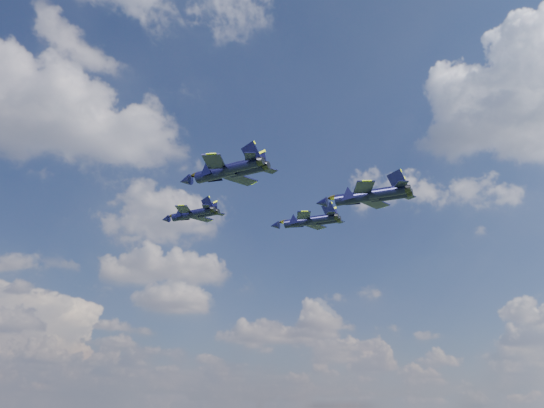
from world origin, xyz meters
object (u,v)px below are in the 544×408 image
at_px(jet_left, 214,174).
at_px(jet_slot, 354,197).
at_px(jet_lead, 184,215).
at_px(jet_right, 298,222).

xyz_separation_m(jet_left, jet_slot, (25.13, 0.90, -0.24)).
bearing_deg(jet_lead, jet_slot, -88.49).
distance_m(jet_right, jet_slot, 22.50).
bearing_deg(jet_slot, jet_right, 46.05).
height_order(jet_lead, jet_slot, jet_lead).
relative_size(jet_left, jet_right, 1.05).
height_order(jet_left, jet_slot, jet_left).
distance_m(jet_left, jet_slot, 25.15).
bearing_deg(jet_left, jet_lead, 47.44).
bearing_deg(jet_left, jet_slot, -39.43).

